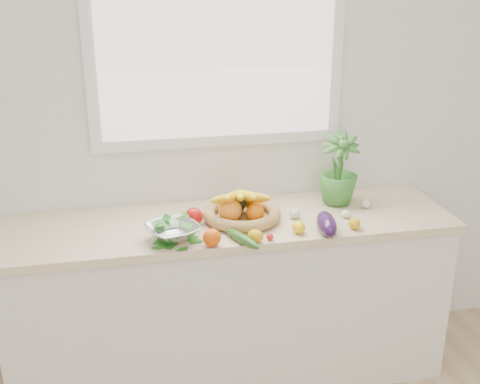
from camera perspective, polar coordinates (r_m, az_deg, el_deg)
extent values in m
cube|color=white|center=(3.13, -2.11, 7.11)|extent=(4.50, 0.02, 2.70)
cube|color=silver|center=(3.20, -0.96, -10.37)|extent=(2.20, 0.58, 0.86)
cube|color=beige|center=(3.00, -1.02, -2.98)|extent=(2.24, 0.62, 0.04)
cube|color=white|center=(3.05, -2.16, 14.39)|extent=(1.30, 0.03, 1.10)
cube|color=white|center=(3.03, -2.10, 14.35)|extent=(1.18, 0.01, 0.98)
sphere|color=#E44D07|center=(2.70, -2.68, -4.35)|extent=(0.11, 0.11, 0.08)
ellipsoid|color=yellow|center=(2.84, 5.57, -3.35)|extent=(0.08, 0.09, 0.06)
ellipsoid|color=#E19D0C|center=(2.93, 10.81, -2.96)|extent=(0.06, 0.08, 0.06)
ellipsoid|color=#D89C0B|center=(2.74, 1.48, -4.20)|extent=(0.10, 0.09, 0.06)
sphere|color=#B4100E|center=(2.92, -4.40, -2.32)|extent=(0.09, 0.09, 0.09)
cube|color=tan|center=(2.93, 8.18, -3.02)|extent=(0.11, 0.10, 0.03)
ellipsoid|color=white|center=(3.05, 9.99, -2.07)|extent=(0.06, 0.06, 0.04)
ellipsoid|color=white|center=(3.19, 11.85, -1.08)|extent=(0.07, 0.07, 0.05)
ellipsoid|color=beige|center=(3.01, 5.22, -2.07)|extent=(0.06, 0.06, 0.05)
ellipsoid|color=#280F39|center=(2.85, 8.21, -3.01)|extent=(0.12, 0.24, 0.09)
ellipsoid|color=#235318|center=(2.73, 0.20, -4.45)|extent=(0.14, 0.25, 0.05)
sphere|color=red|center=(2.77, 2.86, -4.28)|extent=(0.04, 0.04, 0.03)
imported|color=#387C2D|center=(3.16, 9.34, 2.22)|extent=(0.23, 0.23, 0.37)
cylinder|color=#A97D4B|center=(2.98, 0.17, -2.54)|extent=(0.38, 0.38, 0.01)
torus|color=#A8844B|center=(2.97, 0.17, -2.06)|extent=(0.45, 0.45, 0.06)
sphere|color=orange|center=(2.92, -0.96, -1.72)|extent=(0.14, 0.14, 0.12)
sphere|color=orange|center=(2.93, 1.45, -1.97)|extent=(0.10, 0.10, 0.09)
sphere|color=orange|center=(3.02, 1.38, -1.26)|extent=(0.10, 0.10, 0.08)
ellipsoid|color=#1F3116|center=(3.02, -0.29, -0.91)|extent=(0.11, 0.11, 0.12)
ellipsoid|color=gold|center=(2.92, -1.22, -0.69)|extent=(0.22, 0.21, 0.11)
ellipsoid|color=#FFAA15|center=(2.92, -0.61, -0.41)|extent=(0.16, 0.25, 0.11)
ellipsoid|color=yellow|center=(2.92, 0.02, -0.29)|extent=(0.09, 0.26, 0.11)
ellipsoid|color=yellow|center=(2.94, 0.61, -0.32)|extent=(0.08, 0.26, 0.11)
ellipsoid|color=orange|center=(2.94, 1.27, -0.50)|extent=(0.16, 0.25, 0.11)
cylinder|color=white|center=(2.78, -6.34, -4.43)|extent=(0.12, 0.12, 0.02)
imported|color=silver|center=(2.76, -6.37, -3.71)|extent=(0.31, 0.31, 0.06)
ellipsoid|color=#1B6A1A|center=(2.75, -6.40, -2.98)|extent=(0.23, 0.23, 0.07)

